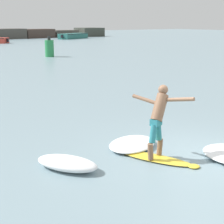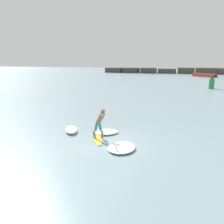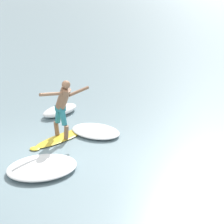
{
  "view_description": "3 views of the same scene",
  "coord_description": "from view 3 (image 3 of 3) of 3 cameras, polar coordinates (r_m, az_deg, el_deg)",
  "views": [
    {
      "loc": [
        -6.79,
        -5.85,
        3.29
      ],
      "look_at": [
        -1.24,
        1.94,
        0.93
      ],
      "focal_mm": 60.0,
      "sensor_mm": 36.0,
      "label": 1
    },
    {
      "loc": [
        2.98,
        -10.74,
        4.5
      ],
      "look_at": [
        -0.69,
        2.4,
        1.17
      ],
      "focal_mm": 35.0,
      "sensor_mm": 36.0,
      "label": 2
    },
    {
      "loc": [
        8.58,
        -2.8,
        4.29
      ],
      "look_at": [
        -0.69,
        2.0,
        0.67
      ],
      "focal_mm": 60.0,
      "sensor_mm": 36.0,
      "label": 3
    }
  ],
  "objects": [
    {
      "name": "wave_foam_at_nose",
      "position": [
        11.21,
        -2.51,
        -2.92
      ],
      "size": [
        1.91,
        1.71,
        0.17
      ],
      "color": "white",
      "rests_on": "ground"
    },
    {
      "name": "surfer",
      "position": [
        10.51,
        -7.5,
        1.25
      ],
      "size": [
        0.86,
        1.61,
        1.74
      ],
      "color": "brown",
      "rests_on": "surfboard"
    },
    {
      "name": "surfboard",
      "position": [
        10.95,
        -7.8,
        -3.94
      ],
      "size": [
        1.24,
        2.09,
        0.2
      ],
      "color": "yellow",
      "rests_on": "ground"
    },
    {
      "name": "ground_plane",
      "position": [
        9.99,
        -8.44,
        -6.52
      ],
      "size": [
        200.0,
        200.0,
        0.0
      ],
      "primitive_type": "plane",
      "color": "#7A949D"
    },
    {
      "name": "wave_foam_beside",
      "position": [
        9.24,
        -10.61,
        -8.25
      ],
      "size": [
        1.54,
        1.8,
        0.19
      ],
      "color": "white",
      "rests_on": "ground"
    },
    {
      "name": "wave_foam_at_tail",
      "position": [
        12.95,
        -7.93,
        0.27
      ],
      "size": [
        1.37,
        1.68,
        0.29
      ],
      "color": "white",
      "rests_on": "ground"
    }
  ]
}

